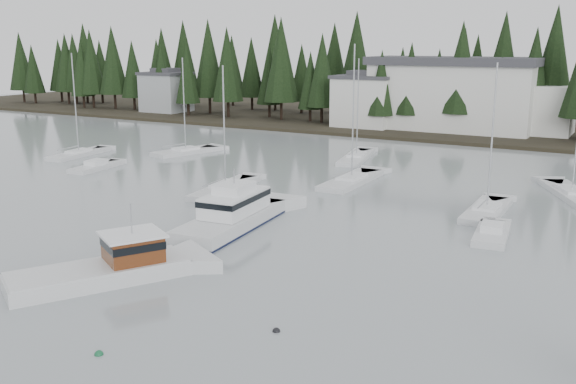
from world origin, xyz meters
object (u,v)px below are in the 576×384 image
Objects in this scene: lobster_boat_brown at (107,270)px; sailboat_10 at (79,155)px; cabin_cruiser_center at (232,217)px; sailboat_0 at (226,190)px; sailboat_1 at (352,182)px; house_west at (365,100)px; runabout_0 at (96,168)px; sailboat_9 at (487,213)px; sailboat_6 at (186,153)px; runabout_1 at (492,235)px; sailboat_7 at (356,159)px; sailboat_4 at (572,195)px; harbor_inn at (466,95)px; house_far_west at (166,91)px.

lobster_boat_brown is 44.58m from sailboat_10.
sailboat_0 is at bearing 31.97° from cabin_cruiser_center.
cabin_cruiser_center is 18.84m from sailboat_1.
sailboat_1 is at bearing -68.92° from house_west.
sailboat_9 is at bearing -94.42° from runabout_0.
cabin_cruiser_center is (13.05, -56.34, -3.89)m from house_west.
sailboat_0 is 21.73m from sailboat_6.
cabin_cruiser_center is at bearing 104.89° from runabout_1.
lobster_boat_brown is 26.44m from runabout_1.
sailboat_0 is at bearing 76.86° from runabout_1.
lobster_boat_brown is 0.87× the size of cabin_cruiser_center.
runabout_0 is 1.13× the size of runabout_1.
sailboat_9 is at bearing -56.14° from house_west.
sailboat_7 is at bearing 0.84° from cabin_cruiser_center.
sailboat_1 is at bearing -9.68° from cabin_cruiser_center.
sailboat_6 is 21.33m from sailboat_7.
house_west is at bearing 33.15° from sailboat_9.
runabout_0 is (-25.65, 24.10, -0.44)m from lobster_boat_brown.
sailboat_7 is (-24.41, 7.68, -0.02)m from sailboat_4.
sailboat_0 is at bearing -100.70° from harbor_inn.
house_far_west is 0.70× the size of sailboat_0.
sailboat_7 reaches higher than runabout_0.
harbor_inn is 72.57m from lobster_boat_brown.
house_west is 40.52m from sailboat_1.
sailboat_7 reaches higher than harbor_inn.
sailboat_9 is at bearing 125.87° from sailboat_4.
sailboat_4 reaches higher than cabin_cruiser_center.
sailboat_6 is 1.73× the size of runabout_0.
sailboat_1 reaches higher than sailboat_0.
sailboat_4 is at bearing -47.51° from cabin_cruiser_center.
sailboat_0 reaches higher than runabout_0.
runabout_0 is at bearing -105.86° from house_west.
cabin_cruiser_center is 31.39m from sailboat_4.
runabout_1 is (17.72, 19.62, -0.44)m from lobster_boat_brown.
sailboat_6 is 1.00× the size of sailboat_7.
lobster_boat_brown is 0.86× the size of sailboat_6.
sailboat_10 reaches higher than cabin_cruiser_center.
harbor_inn is at bearing 1.35° from house_far_west.
sailboat_1 is 25.64m from sailboat_6.
sailboat_7 reaches higher than runabout_1.
runabout_0 is (-18.37, 1.66, 0.07)m from sailboat_0.
sailboat_10 is (-10.28, -7.82, 0.01)m from sailboat_6.
house_west reaches higher than runabout_1.
house_west is at bearing -167.48° from harbor_inn.
harbor_inn is 2.43× the size of cabin_cruiser_center.
sailboat_4 is (21.07, 23.25, -0.68)m from cabin_cruiser_center.
runabout_1 is (20.90, -23.98, 0.07)m from sailboat_7.
harbor_inn is 29.79m from sailboat_7.
house_west is at bearing 20.63° from sailboat_1.
sailboat_7 is at bearing -17.40° from sailboat_0.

